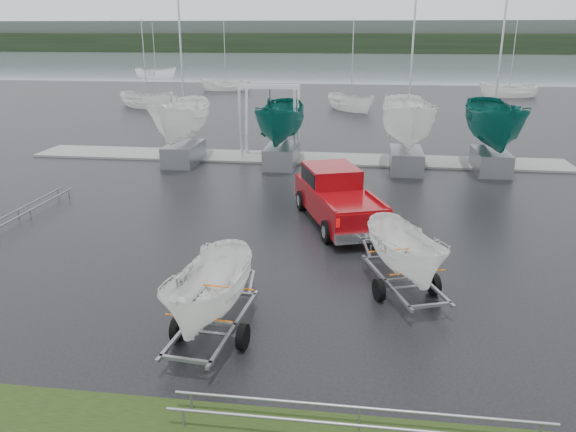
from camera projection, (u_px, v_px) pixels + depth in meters
The scene contains 20 objects.
ground_plane at pixel (248, 239), 19.62m from camera, with size 120.00×120.00×0.00m, color black.
lake at pixel (347, 66), 113.67m from camera, with size 300.00×300.00×0.00m, color gray.
dock at pixel (294, 158), 31.83m from camera, with size 30.00×3.00×0.12m, color gray.
treeline at pixel (355, 43), 178.56m from camera, with size 300.00×8.00×6.00m, color black.
far_hill at pixel (356, 36), 185.45m from camera, with size 300.00×6.00×10.00m, color #4C5651.
pickup_truck at pixel (336, 195), 21.20m from camera, with size 3.91×6.26×1.97m.
trailer_hitched at pixel (409, 213), 14.78m from camera, with size 2.34×3.79×4.31m.
trailer_parked at pixel (209, 244), 12.47m from camera, with size 1.83×3.70×4.43m.
boat_hoist at pixel (270, 111), 31.18m from camera, with size 3.30×2.18×4.12m.
keelboat_0 at pixel (180, 92), 29.49m from camera, with size 2.43×3.20×10.60m.
keelboat_1 at pixel (281, 95), 29.03m from camera, with size 2.36×3.20×7.38m.
keelboat_2 at pixel (411, 87), 27.85m from camera, with size 2.67×3.20×10.85m.
keelboat_3 at pixel (499, 91), 27.63m from camera, with size 2.57×3.20×10.75m.
mast_rack_0 at pixel (24, 210), 21.60m from camera, with size 0.56×6.50×0.06m.
mast_rack_2 at pixel (359, 417), 10.06m from camera, with size 7.00×0.56×0.06m.
moored_boat_0 at pixel (148, 108), 52.85m from camera, with size 3.37×3.34×11.30m.
moored_boat_1 at pixel (226, 90), 67.86m from camera, with size 2.81×2.76×11.05m.
moored_boat_2 at pixel (351, 110), 51.18m from camera, with size 3.39×3.41×11.20m.
moored_boat_3 at pixel (508, 97), 61.02m from camera, with size 2.91×2.85×11.31m.
moored_boat_4 at pixel (156, 78), 85.05m from camera, with size 2.89×2.83×11.39m.
Camera 1 is at (3.86, -18.01, 6.94)m, focal length 35.00 mm.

